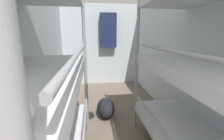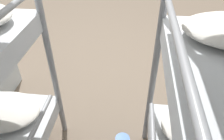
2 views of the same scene
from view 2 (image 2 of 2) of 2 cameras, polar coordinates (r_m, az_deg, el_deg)
The scene contains 1 object.
ground_plane at distance 2.44m, azimuth -0.18°, elevation -5.19°, with size 20.00×20.00×0.00m, color #6B5B4C.
Camera 2 is at (-0.21, 1.78, 1.65)m, focal length 35.00 mm.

